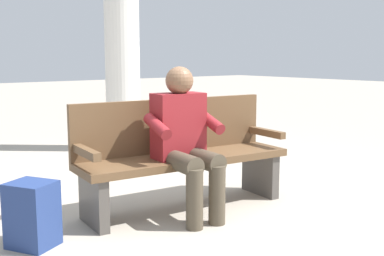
# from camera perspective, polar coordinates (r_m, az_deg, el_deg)

# --- Properties ---
(ground_plane) EXTENTS (40.00, 40.00, 0.00)m
(ground_plane) POSITION_cam_1_polar(r_m,az_deg,el_deg) (4.07, -0.77, -9.47)
(ground_plane) COLOR #A89E8E
(bench_near) EXTENTS (1.84, 0.68, 0.90)m
(bench_near) POSITION_cam_1_polar(r_m,az_deg,el_deg) (4.01, -1.31, -2.96)
(bench_near) COLOR brown
(bench_near) RESTS_ON ground
(person_seated) EXTENTS (0.60, 0.60, 1.18)m
(person_seated) POSITION_cam_1_polar(r_m,az_deg,el_deg) (3.74, -0.77, -1.18)
(person_seated) COLOR maroon
(person_seated) RESTS_ON ground
(backpack) EXTENTS (0.37, 0.37, 0.44)m
(backpack) POSITION_cam_1_polar(r_m,az_deg,el_deg) (3.41, -18.32, -9.71)
(backpack) COLOR navy
(backpack) RESTS_ON ground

